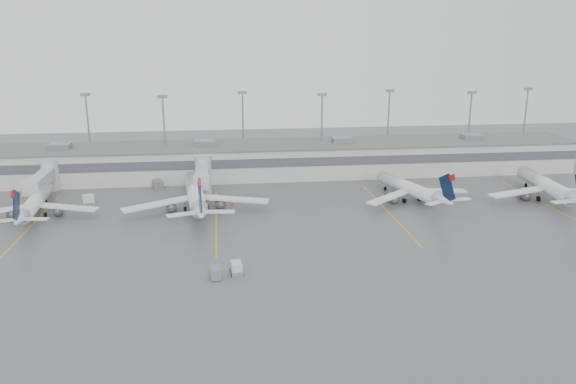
{
  "coord_description": "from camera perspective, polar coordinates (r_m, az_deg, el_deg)",
  "views": [
    {
      "loc": [
        -16.23,
        -81.94,
        35.37
      ],
      "look_at": [
        -3.21,
        24.0,
        5.0
      ],
      "focal_mm": 35.0,
      "sensor_mm": 36.0,
      "label": 1
    }
  ],
  "objects": [
    {
      "name": "cone_b",
      "position": [
        119.64,
        -5.7,
        -1.19
      ],
      "size": [
        0.5,
        0.5,
        0.8
      ],
      "primitive_type": "cone",
      "color": "#F64905",
      "rests_on": "ground"
    },
    {
      "name": "jet_far_right",
      "position": [
        134.48,
        24.96,
        0.53
      ],
      "size": [
        28.2,
        31.75,
        10.28
      ],
      "rotation": [
        0.0,
        0.0,
        -0.1
      ],
      "color": "silver",
      "rests_on": "ground"
    },
    {
      "name": "jet_far_left",
      "position": [
        121.75,
        -24.41,
        -1.06
      ],
      "size": [
        25.34,
        28.48,
        9.21
      ],
      "rotation": [
        0.0,
        0.0,
        0.07
      ],
      "color": "silver",
      "rests_on": "ground"
    },
    {
      "name": "baggage_cart",
      "position": [
        85.25,
        -7.4,
        -8.12
      ],
      "size": [
        1.74,
        2.77,
        1.7
      ],
      "rotation": [
        0.0,
        0.0,
        0.09
      ],
      "color": "slate",
      "rests_on": "ground"
    },
    {
      "name": "gse_uld_c",
      "position": [
        134.15,
        11.19,
        0.7
      ],
      "size": [
        3.08,
        2.51,
        1.88
      ],
      "primitive_type": "cube",
      "rotation": [
        0.0,
        0.0,
        0.32
      ],
      "color": "silver",
      "rests_on": "ground"
    },
    {
      "name": "terminal",
      "position": [
        144.28,
        -0.38,
        3.39
      ],
      "size": [
        152.0,
        17.0,
        9.45
      ],
      "color": "#B2B1AC",
      "rests_on": "ground"
    },
    {
      "name": "gse_uld_b",
      "position": [
        127.47,
        -8.41,
        0.05
      ],
      "size": [
        2.85,
        1.98,
        1.95
      ],
      "primitive_type": "cube",
      "rotation": [
        0.0,
        0.0,
        0.05
      ],
      "color": "silver",
      "rests_on": "ground"
    },
    {
      "name": "jet_bridge_left",
      "position": [
        137.23,
        -23.43,
        1.28
      ],
      "size": [
        4.0,
        17.2,
        7.0
      ],
      "color": "#ADB0B2",
      "rests_on": "ground"
    },
    {
      "name": "cone_c",
      "position": [
        131.79,
        7.48,
        0.35
      ],
      "size": [
        0.49,
        0.49,
        0.77
      ],
      "primitive_type": "cone",
      "color": "#F64905",
      "rests_on": "ground"
    },
    {
      "name": "cone_d",
      "position": [
        134.19,
        22.25,
        -0.46
      ],
      "size": [
        0.44,
        0.44,
        0.7
      ],
      "primitive_type": "cone",
      "color": "#F64905",
      "rests_on": "ground"
    },
    {
      "name": "jet_mid_right",
      "position": [
        124.24,
        12.4,
        0.33
      ],
      "size": [
        24.17,
        27.51,
        9.17
      ],
      "rotation": [
        0.0,
        0.0,
        0.3
      ],
      "color": "silver",
      "rests_on": "ground"
    },
    {
      "name": "baggage_tug",
      "position": [
        86.42,
        -5.25,
        -7.82
      ],
      "size": [
        2.11,
        3.04,
        1.86
      ],
      "rotation": [
        0.0,
        0.0,
        0.09
      ],
      "color": "silver",
      "rests_on": "ground"
    },
    {
      "name": "jet_mid_left",
      "position": [
        116.32,
        -9.36,
        -0.31
      ],
      "size": [
        29.64,
        33.37,
        10.8
      ],
      "rotation": [
        0.0,
        0.0,
        0.1
      ],
      "color": "silver",
      "rests_on": "ground"
    },
    {
      "name": "stand_markings",
      "position": [
        112.86,
        1.62,
        -2.38
      ],
      "size": [
        105.25,
        40.0,
        0.01
      ],
      "color": "gold",
      "rests_on": "ground"
    },
    {
      "name": "jet_bridge_right",
      "position": [
        131.56,
        -8.66,
        1.85
      ],
      "size": [
        4.0,
        17.2,
        7.0
      ],
      "color": "#ADB0B2",
      "rests_on": "ground"
    },
    {
      "name": "light_masts",
      "position": [
        148.44,
        -0.64,
        6.83
      ],
      "size": [
        142.4,
        8.0,
        20.6
      ],
      "color": "gray",
      "rests_on": "ground"
    },
    {
      "name": "gse_loader",
      "position": [
        135.03,
        -13.09,
        0.72
      ],
      "size": [
        2.95,
        3.74,
        2.05
      ],
      "primitive_type": "cube",
      "rotation": [
        0.0,
        0.0,
        0.31
      ],
      "color": "slate",
      "rests_on": "ground"
    },
    {
      "name": "gse_uld_a",
      "position": [
        128.72,
        -19.62,
        -0.62
      ],
      "size": [
        2.74,
        2.2,
        1.69
      ],
      "primitive_type": "cube",
      "rotation": [
        0.0,
        0.0,
        0.29
      ],
      "color": "silver",
      "rests_on": "ground"
    },
    {
      "name": "cone_a",
      "position": [
        131.4,
        -22.52,
        -0.84
      ],
      "size": [
        0.38,
        0.38,
        0.6
      ],
      "primitive_type": "cone",
      "color": "#F64905",
      "rests_on": "ground"
    },
    {
      "name": "ground",
      "position": [
        90.72,
        3.9,
        -7.11
      ],
      "size": [
        260.0,
        260.0,
        0.0
      ],
      "primitive_type": "plane",
      "color": "#4D4D50",
      "rests_on": "ground"
    }
  ]
}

